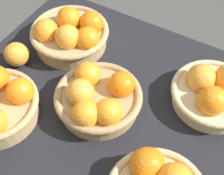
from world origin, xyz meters
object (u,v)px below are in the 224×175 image
Objects in this scene: basket_near_left at (213,92)px; basket_near_right at (71,34)px; basket_center at (98,98)px; loose_orange_front_gap at (17,54)px.

basket_near_left is 0.94× the size of basket_near_right.
basket_near_left is 45.00cm from basket_near_right.
basket_near_left and basket_center have the same top height.
loose_orange_front_gap is (9.60, 14.22, -1.13)cm from basket_near_right.
basket_near_right is (44.99, 0.74, 0.63)cm from basket_near_left.
basket_near_left is 56.61cm from loose_orange_front_gap.
basket_near_left is at bearing -179.06° from basket_near_right.
loose_orange_front_gap is at bearing 15.32° from basket_near_left.
basket_center is 29.40cm from loose_orange_front_gap.
basket_near_right is 3.30× the size of loose_orange_front_gap.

